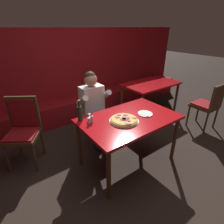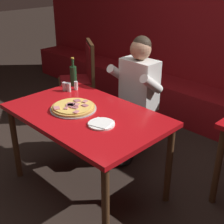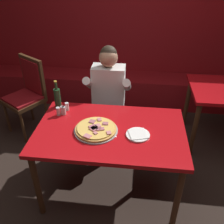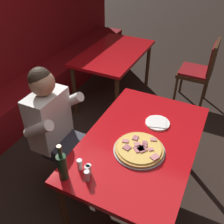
{
  "view_description": "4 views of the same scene",
  "coord_description": "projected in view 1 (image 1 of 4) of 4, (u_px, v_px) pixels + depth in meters",
  "views": [
    {
      "loc": [
        -1.46,
        -1.58,
        1.91
      ],
      "look_at": [
        -0.23,
        0.1,
        0.89
      ],
      "focal_mm": 28.0,
      "sensor_mm": 36.0,
      "label": 1
    },
    {
      "loc": [
        1.82,
        -1.5,
        1.89
      ],
      "look_at": [
        0.13,
        0.17,
        0.77
      ],
      "focal_mm": 50.0,
      "sensor_mm": 36.0,
      "label": 2
    },
    {
      "loc": [
        0.22,
        -1.8,
        2.13
      ],
      "look_at": [
        0.0,
        0.13,
        0.88
      ],
      "focal_mm": 40.0,
      "sensor_mm": 36.0,
      "label": 3
    },
    {
      "loc": [
        -1.43,
        -0.44,
        2.14
      ],
      "look_at": [
        -0.01,
        0.25,
        0.97
      ],
      "focal_mm": 40.0,
      "sensor_mm": 36.0,
      "label": 4
    }
  ],
  "objects": [
    {
      "name": "ground_plane",
      "position": [
        127.0,
        161.0,
        2.76
      ],
      "size": [
        24.0,
        24.0,
        0.0
      ],
      "primitive_type": "plane",
      "color": "black"
    },
    {
      "name": "booth_wall_panel",
      "position": [
        65.0,
        74.0,
        3.92
      ],
      "size": [
        6.8,
        0.16,
        1.9
      ],
      "primitive_type": "cube",
      "color": "maroon",
      "rests_on": "ground_plane"
    },
    {
      "name": "booth_bench",
      "position": [
        75.0,
        108.0,
        4.01
      ],
      "size": [
        6.46,
        0.48,
        0.46
      ],
      "primitive_type": "cube",
      "color": "maroon",
      "rests_on": "ground_plane"
    },
    {
      "name": "main_dining_table",
      "position": [
        129.0,
        123.0,
        2.46
      ],
      "size": [
        1.35,
        0.86,
        0.77
      ],
      "color": "#422816",
      "rests_on": "ground_plane"
    },
    {
      "name": "pizza",
      "position": [
        124.0,
        120.0,
        2.32
      ],
      "size": [
        0.4,
        0.4,
        0.05
      ],
      "color": "#9E9EA3",
      "rests_on": "main_dining_table"
    },
    {
      "name": "plate_white_paper",
      "position": [
        145.0,
        114.0,
        2.51
      ],
      "size": [
        0.21,
        0.21,
        0.02
      ],
      "color": "white",
      "rests_on": "main_dining_table"
    },
    {
      "name": "beer_bottle",
      "position": [
        80.0,
        113.0,
        2.31
      ],
      "size": [
        0.07,
        0.07,
        0.29
      ],
      "color": "#19381E",
      "rests_on": "main_dining_table"
    },
    {
      "name": "shaker_red_pepper_flakes",
      "position": [
        91.0,
        120.0,
        2.29
      ],
      "size": [
        0.04,
        0.04,
        0.09
      ],
      "color": "silver",
      "rests_on": "main_dining_table"
    },
    {
      "name": "shaker_parmesan",
      "position": [
        90.0,
        117.0,
        2.36
      ],
      "size": [
        0.04,
        0.04,
        0.09
      ],
      "color": "silver",
      "rests_on": "main_dining_table"
    },
    {
      "name": "shaker_black_pepper",
      "position": [
        89.0,
        121.0,
        2.25
      ],
      "size": [
        0.04,
        0.04,
        0.09
      ],
      "color": "silver",
      "rests_on": "main_dining_table"
    },
    {
      "name": "shaker_oregano",
      "position": [
        92.0,
        119.0,
        2.29
      ],
      "size": [
        0.04,
        0.04,
        0.09
      ],
      "color": "silver",
      "rests_on": "main_dining_table"
    },
    {
      "name": "diner_seated_blue_shirt",
      "position": [
        95.0,
        106.0,
        2.92
      ],
      "size": [
        0.53,
        0.53,
        1.27
      ],
      "color": "black",
      "rests_on": "ground_plane"
    },
    {
      "name": "dining_chair_by_booth",
      "position": [
        23.0,
        127.0,
        2.55
      ],
      "size": [
        0.61,
        0.61,
        1.02
      ],
      "color": "#422816",
      "rests_on": "ground_plane"
    },
    {
      "name": "dining_chair_near_left",
      "position": [
        209.0,
        103.0,
        3.41
      ],
      "size": [
        0.44,
        0.44,
        0.96
      ],
      "color": "#422816",
      "rests_on": "ground_plane"
    },
    {
      "name": "background_dining_table",
      "position": [
        151.0,
        87.0,
        3.95
      ],
      "size": [
        1.27,
        0.75,
        0.77
      ],
      "color": "#422816",
      "rests_on": "ground_plane"
    }
  ]
}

